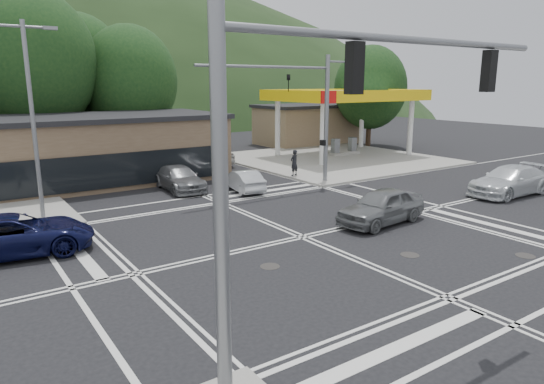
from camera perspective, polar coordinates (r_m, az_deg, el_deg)
ground at (r=20.45m, az=3.60°, el=-5.30°), size 120.00×120.00×0.00m
sidewalk_ne at (r=41.06m, az=7.31°, el=3.89°), size 16.00×16.00×0.15m
gas_station_canopy at (r=42.67m, az=8.65°, el=10.88°), size 12.32×8.34×5.75m
convenience_store at (r=51.65m, az=4.16°, el=7.80°), size 10.00×6.00×3.80m
commercial_row at (r=32.84m, az=-27.07°, el=3.78°), size 24.00×8.00×4.00m
hill_north at (r=106.17m, az=-28.04°, el=7.86°), size 252.00×126.00×140.00m
tree_n_b at (r=39.79m, az=-26.41°, el=13.58°), size 9.00×9.00×12.98m
tree_n_c at (r=41.40m, az=-16.41°, el=12.47°), size 7.60×7.60×10.87m
tree_n_e at (r=44.45m, az=-21.89°, el=12.91°), size 8.40×8.40×11.98m
tree_ne at (r=50.42m, az=11.50°, el=11.95°), size 7.20×7.20×9.99m
streetlight_nw at (r=24.60m, az=-26.27°, el=8.48°), size 2.50×0.25×9.00m
signal_mast_ne at (r=30.21m, az=4.62°, el=10.33°), size 11.65×0.30×8.00m
signal_mast_sw at (r=9.13m, az=3.92°, el=5.11°), size 9.14×0.28×8.00m
car_blue_west at (r=20.49m, az=-28.07°, el=-4.50°), size 5.91×3.27×1.56m
car_grey_center at (r=22.71m, az=12.75°, el=-1.64°), size 4.91×2.41×1.61m
car_silver_east at (r=31.00m, az=26.19°, el=1.20°), size 5.76×2.50×1.65m
car_queue_a at (r=28.88m, az=-3.39°, el=1.36°), size 1.93×4.02×1.27m
car_queue_b at (r=38.55m, az=-6.97°, el=4.45°), size 2.28×4.97×1.65m
car_northbound at (r=29.64m, az=-10.85°, el=1.59°), size 2.20×4.97×1.42m
pedestrian at (r=32.84m, az=2.63°, el=3.46°), size 0.72×0.56×1.76m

